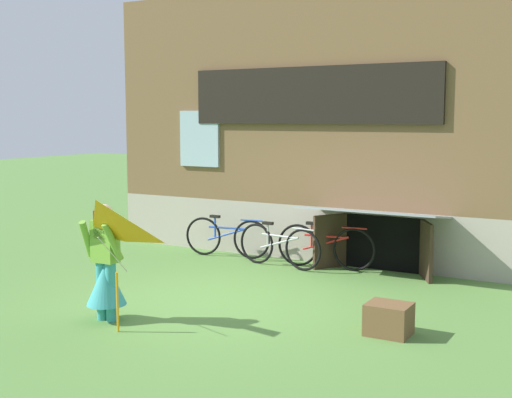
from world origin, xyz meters
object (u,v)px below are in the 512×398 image
(bicycle_silver, at_px, (279,246))
(wooden_crate, at_px, (389,319))
(bicycle_blue, at_px, (227,237))
(bicycle_red, at_px, (325,246))
(person, at_px, (106,272))
(kite, at_px, (97,233))

(bicycle_silver, xyz_separation_m, wooden_crate, (2.91, -2.68, -0.19))
(bicycle_blue, relative_size, wooden_crate, 3.30)
(bicycle_red, relative_size, bicycle_silver, 1.03)
(bicycle_red, bearing_deg, bicycle_silver, -164.40)
(person, relative_size, bicycle_blue, 0.89)
(wooden_crate, bearing_deg, kite, -149.93)
(person, xyz_separation_m, wooden_crate, (3.40, 1.26, -0.45))
(kite, bearing_deg, bicycle_red, 79.20)
(person, relative_size, bicycle_red, 0.86)
(person, distance_m, wooden_crate, 3.65)
(bicycle_silver, bearing_deg, bicycle_blue, 174.90)
(bicycle_silver, bearing_deg, kite, -84.59)
(bicycle_silver, distance_m, bicycle_blue, 1.29)
(bicycle_red, height_order, bicycle_blue, bicycle_red)
(bicycle_silver, xyz_separation_m, bicycle_blue, (-1.26, 0.28, 0.00))
(bicycle_blue, bearing_deg, bicycle_red, -7.41)
(bicycle_red, relative_size, bicycle_blue, 1.03)
(person, bearing_deg, wooden_crate, 23.75)
(wooden_crate, bearing_deg, bicycle_silver, 137.40)
(bicycle_silver, height_order, bicycle_blue, bicycle_blue)
(kite, relative_size, bicycle_blue, 0.92)
(person, relative_size, kite, 0.97)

